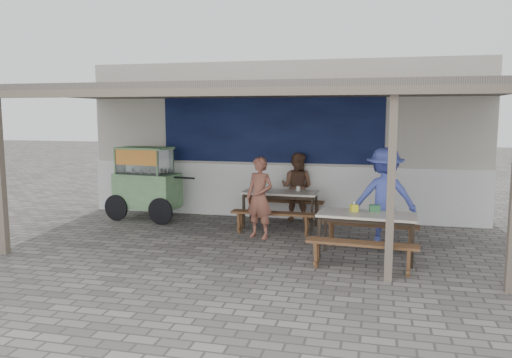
{
  "coord_description": "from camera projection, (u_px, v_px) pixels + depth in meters",
  "views": [
    {
      "loc": [
        2.15,
        -7.94,
        2.34
      ],
      "look_at": [
        -0.01,
        0.9,
        1.15
      ],
      "focal_mm": 35.0,
      "sensor_mm": 36.0,
      "label": 1
    }
  ],
  "objects": [
    {
      "name": "bench_right_street",
      "position": [
        362.0,
        249.0,
        7.39
      ],
      "size": [
        1.66,
        0.4,
        0.45
      ],
      "rotation": [
        0.0,
        0.0,
        -0.07
      ],
      "color": "brown",
      "rests_on": "ground"
    },
    {
      "name": "table_left",
      "position": [
        280.0,
        195.0,
        10.28
      ],
      "size": [
        1.54,
        0.71,
        0.75
      ],
      "rotation": [
        0.0,
        0.0,
        -0.02
      ],
      "color": "beige",
      "rests_on": "ground"
    },
    {
      "name": "vendor_cart",
      "position": [
        146.0,
        180.0,
        11.03
      ],
      "size": [
        2.07,
        0.97,
        1.61
      ],
      "rotation": [
        0.0,
        0.0,
        -0.13
      ],
      "color": "#73A16B",
      "rests_on": "ground"
    },
    {
      "name": "table_right",
      "position": [
        367.0,
        218.0,
        7.99
      ],
      "size": [
        1.59,
        0.81,
        0.75
      ],
      "rotation": [
        0.0,
        0.0,
        -0.07
      ],
      "color": "beige",
      "rests_on": "ground"
    },
    {
      "name": "condiment_bowl",
      "position": [
        264.0,
        190.0,
        10.35
      ],
      "size": [
        0.25,
        0.25,
        0.05
      ],
      "primitive_type": "imported",
      "rotation": [
        0.0,
        0.0,
        -0.24
      ],
      "color": "white",
      "rests_on": "table_left"
    },
    {
      "name": "bench_left_street",
      "position": [
        273.0,
        217.0,
        9.66
      ],
      "size": [
        1.64,
        0.31,
        0.45
      ],
      "rotation": [
        0.0,
        0.0,
        -0.02
      ],
      "color": "brown",
      "rests_on": "ground"
    },
    {
      "name": "donation_box",
      "position": [
        375.0,
        208.0,
        8.14
      ],
      "size": [
        0.18,
        0.14,
        0.11
      ],
      "primitive_type": "cube",
      "rotation": [
        0.0,
        0.0,
        0.17
      ],
      "color": "#2E673B",
      "rests_on": "table_right"
    },
    {
      "name": "ground",
      "position": [
        244.0,
        253.0,
        8.46
      ],
      "size": [
        60.0,
        60.0,
        0.0
      ],
      "primitive_type": "plane",
      "color": "slate",
      "rests_on": "ground"
    },
    {
      "name": "patron_street_side",
      "position": [
        260.0,
        198.0,
        9.38
      ],
      "size": [
        0.65,
        0.54,
        1.54
      ],
      "primitive_type": "imported",
      "rotation": [
        0.0,
        0.0,
        -0.34
      ],
      "color": "brown",
      "rests_on": "ground"
    },
    {
      "name": "condiment_jar",
      "position": [
        298.0,
        188.0,
        10.35
      ],
      "size": [
        0.09,
        0.09,
        0.1
      ],
      "primitive_type": "cylinder",
      "color": "silver",
      "rests_on": "table_left"
    },
    {
      "name": "back_wall",
      "position": [
        283.0,
        140.0,
        11.68
      ],
      "size": [
        9.0,
        1.28,
        3.5
      ],
      "color": "#BCB5A8",
      "rests_on": "ground"
    },
    {
      "name": "warung_roof",
      "position": [
        257.0,
        93.0,
        8.97
      ],
      "size": [
        9.0,
        4.21,
        2.81
      ],
      "color": "#59534C",
      "rests_on": "ground"
    },
    {
      "name": "patron_right_table",
      "position": [
        384.0,
        197.0,
        8.8
      ],
      "size": [
        1.19,
        0.76,
        1.75
      ],
      "primitive_type": "imported",
      "rotation": [
        0.0,
        0.0,
        3.24
      ],
      "color": "#4350B0",
      "rests_on": "ground"
    },
    {
      "name": "tissue_box",
      "position": [
        354.0,
        208.0,
        8.18
      ],
      "size": [
        0.14,
        0.14,
        0.11
      ],
      "primitive_type": "cube",
      "rotation": [
        0.0,
        0.0,
        0.38
      ],
      "color": "gold",
      "rests_on": "table_right"
    },
    {
      "name": "bench_left_wall",
      "position": [
        287.0,
        205.0,
        10.98
      ],
      "size": [
        1.64,
        0.31,
        0.45
      ],
      "rotation": [
        0.0,
        0.0,
        -0.02
      ],
      "color": "brown",
      "rests_on": "ground"
    },
    {
      "name": "patron_wall_side",
      "position": [
        297.0,
        187.0,
        10.9
      ],
      "size": [
        0.82,
        0.69,
        1.5
      ],
      "primitive_type": "imported",
      "rotation": [
        0.0,
        0.0,
        2.96
      ],
      "color": "brown",
      "rests_on": "ground"
    },
    {
      "name": "bench_right_wall",
      "position": [
        370.0,
        229.0,
        8.68
      ],
      "size": [
        1.66,
        0.4,
        0.45
      ],
      "rotation": [
        0.0,
        0.0,
        -0.07
      ],
      "color": "brown",
      "rests_on": "ground"
    }
  ]
}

